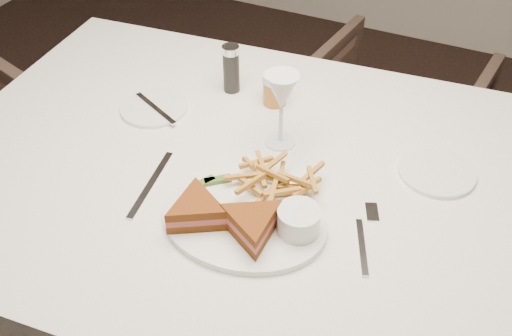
{
  "coord_description": "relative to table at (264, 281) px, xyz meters",
  "views": [
    {
      "loc": [
        0.27,
        -0.45,
        1.55
      ],
      "look_at": [
        -0.09,
        0.32,
        0.8
      ],
      "focal_mm": 40.0,
      "sensor_mm": 36.0,
      "label": 1
    }
  ],
  "objects": [
    {
      "name": "table",
      "position": [
        0.0,
        0.0,
        0.0
      ],
      "size": [
        1.53,
        1.09,
        0.75
      ],
      "primitive_type": "cube",
      "rotation": [
        0.0,
        0.0,
        0.09
      ],
      "color": "silver",
      "rests_on": "ground"
    },
    {
      "name": "chair_far",
      "position": [
        0.09,
        0.91,
        -0.08
      ],
      "size": [
        0.65,
        0.61,
        0.6
      ],
      "primitive_type": "imported",
      "rotation": [
        0.0,
        0.0,
        3.01
      ],
      "color": "#48342C",
      "rests_on": "ground"
    },
    {
      "name": "table_setting",
      "position": [
        0.01,
        -0.05,
        0.41
      ],
      "size": [
        0.82,
        0.56,
        0.18
      ],
      "color": "white",
      "rests_on": "table"
    }
  ]
}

